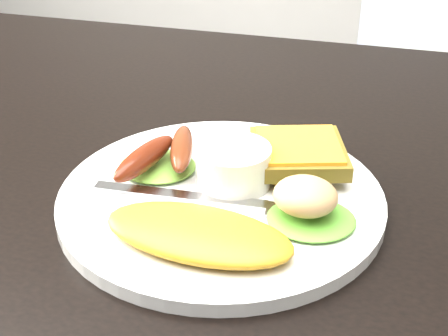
{
  "coord_description": "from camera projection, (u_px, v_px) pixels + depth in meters",
  "views": [
    {
      "loc": [
        0.12,
        -0.52,
        1.06
      ],
      "look_at": [
        -0.0,
        -0.06,
        0.78
      ],
      "focal_mm": 50.0,
      "sensor_mm": 36.0,
      "label": 1
    }
  ],
  "objects": [
    {
      "name": "potato_salad",
      "position": [
        305.0,
        196.0,
        0.51
      ],
      "size": [
        0.06,
        0.05,
        0.03
      ],
      "primitive_type": "ellipsoid",
      "rotation": [
        0.0,
        0.0,
        -0.07
      ],
      "color": "beige",
      "rests_on": "lettuce_right"
    },
    {
      "name": "sausage_a",
      "position": [
        144.0,
        158.0,
        0.57
      ],
      "size": [
        0.04,
        0.09,
        0.02
      ],
      "primitive_type": "ellipsoid",
      "rotation": [
        0.0,
        0.0,
        -0.22
      ],
      "color": "maroon",
      "rests_on": "lettuce_left"
    },
    {
      "name": "ramekin",
      "position": [
        233.0,
        167.0,
        0.56
      ],
      "size": [
        0.07,
        0.07,
        0.04
      ],
      "primitive_type": "cylinder",
      "rotation": [
        0.0,
        0.0,
        -0.01
      ],
      "color": "white",
      "rests_on": "plate"
    },
    {
      "name": "sausage_b",
      "position": [
        182.0,
        148.0,
        0.58
      ],
      "size": [
        0.04,
        0.09,
        0.02
      ],
      "primitive_type": "ellipsoid",
      "rotation": [
        0.0,
        0.0,
        0.27
      ],
      "color": "maroon",
      "rests_on": "lettuce_left"
    },
    {
      "name": "dining_table",
      "position": [
        245.0,
        182.0,
        0.63
      ],
      "size": [
        1.2,
        0.8,
        0.04
      ],
      "primitive_type": "cube",
      "color": "black",
      "rests_on": "ground"
    },
    {
      "name": "plate",
      "position": [
        221.0,
        198.0,
        0.56
      ],
      "size": [
        0.29,
        0.29,
        0.01
      ],
      "primitive_type": "cylinder",
      "color": "white",
      "rests_on": "dining_table"
    },
    {
      "name": "fork",
      "position": [
        179.0,
        196.0,
        0.55
      ],
      "size": [
        0.16,
        0.02,
        0.0
      ],
      "primitive_type": "cube",
      "rotation": [
        0.0,
        0.0,
        0.06
      ],
      "color": "#ADAFB7",
      "rests_on": "plate"
    },
    {
      "name": "lettuce_left",
      "position": [
        158.0,
        166.0,
        0.59
      ],
      "size": [
        0.07,
        0.07,
        0.01
      ],
      "primitive_type": "ellipsoid",
      "rotation": [
        0.0,
        0.0,
        0.02
      ],
      "color": "#5B9034",
      "rests_on": "plate"
    },
    {
      "name": "toast_b",
      "position": [
        298.0,
        153.0,
        0.58
      ],
      "size": [
        0.11,
        0.11,
        0.01
      ],
      "primitive_type": "cube",
      "rotation": [
        0.0,
        0.0,
        0.3
      ],
      "color": "olive",
      "rests_on": "toast_a"
    },
    {
      "name": "omelette",
      "position": [
        198.0,
        233.0,
        0.49
      ],
      "size": [
        0.16,
        0.08,
        0.02
      ],
      "primitive_type": "ellipsoid",
      "rotation": [
        0.0,
        0.0,
        -0.08
      ],
      "color": "orange",
      "rests_on": "plate"
    },
    {
      "name": "lettuce_right",
      "position": [
        311.0,
        219.0,
        0.51
      ],
      "size": [
        0.09,
        0.08,
        0.01
      ],
      "primitive_type": "ellipsoid",
      "rotation": [
        0.0,
        0.0,
        0.21
      ],
      "color": "#4D9A1B",
      "rests_on": "plate"
    },
    {
      "name": "toast_a",
      "position": [
        277.0,
        158.0,
        0.6
      ],
      "size": [
        0.09,
        0.09,
        0.01
      ],
      "primitive_type": "cube",
      "rotation": [
        0.0,
        0.0,
        -0.28
      ],
      "color": "brown",
      "rests_on": "plate"
    },
    {
      "name": "dining_chair",
      "position": [
        420.0,
        102.0,
        1.49
      ],
      "size": [
        0.47,
        0.47,
        0.04
      ],
      "primitive_type": "cube",
      "rotation": [
        0.0,
        0.0,
        -0.4
      ],
      "color": "tan",
      "rests_on": "ground"
    }
  ]
}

